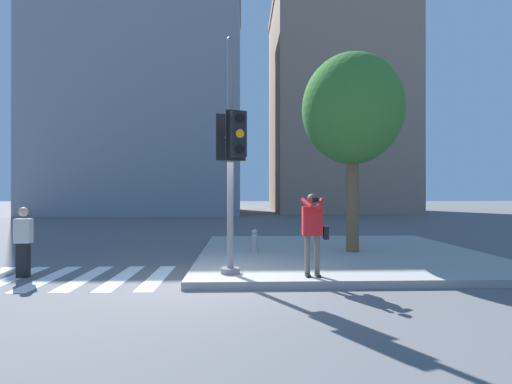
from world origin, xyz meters
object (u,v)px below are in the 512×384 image
traffic_signal_pole (230,151)px  fire_hydrant (255,241)px  person_photographer (313,227)px  street_tree (352,110)px  pedestrian_distant (23,240)px

traffic_signal_pole → fire_hydrant: (0.61, 3.00, -2.25)m
traffic_signal_pole → person_photographer: size_ratio=2.97×
street_tree → fire_hydrant: (-2.83, -0.02, -3.76)m
street_tree → fire_hydrant: 4.71m
pedestrian_distant → fire_hydrant: 5.73m
traffic_signal_pole → person_photographer: 2.33m
pedestrian_distant → street_tree: 9.04m
traffic_signal_pole → fire_hydrant: 3.80m
traffic_signal_pole → fire_hydrant: traffic_signal_pole is taller
street_tree → fire_hydrant: street_tree is taller
person_photographer → street_tree: (1.75, 3.34, 3.09)m
person_photographer → fire_hydrant: person_photographer is taller
person_photographer → fire_hydrant: size_ratio=2.55×
traffic_signal_pole → street_tree: bearing=41.2°
traffic_signal_pole → person_photographer: (1.69, -0.32, -1.57)m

